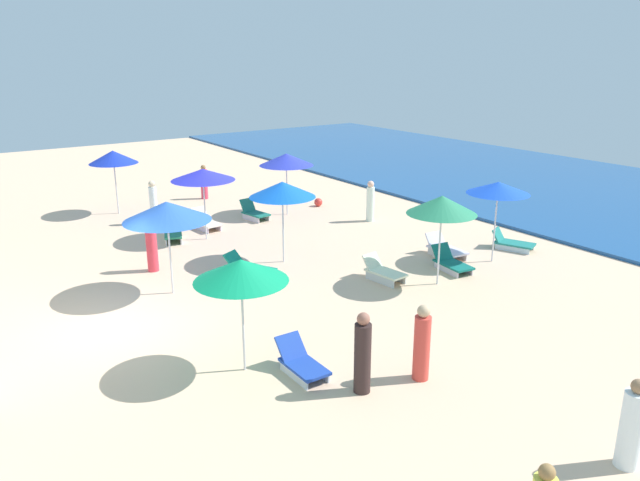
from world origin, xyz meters
name	(u,v)px	position (x,y,z in m)	size (l,w,h in m)	color
ground_plane	(110,328)	(0.00, 0.00, 0.00)	(60.00, 60.00, 0.00)	beige
ocean	(627,200)	(0.00, 22.35, 0.06)	(60.00, 15.30, 0.12)	#1C4E8B
umbrella_0	(282,189)	(-1.74, 5.89, 2.31)	(2.03, 2.03, 2.55)	silver
lounge_chair_0_0	(249,268)	(-1.30, 4.43, 0.23)	(1.63, 1.24, 0.62)	silver
umbrella_1	(442,205)	(2.36, 8.48, 2.31)	(1.93, 1.93, 2.56)	silver
lounge_chair_1_0	(383,272)	(1.27, 7.41, 0.26)	(1.37, 0.73, 0.68)	silver
lounge_chair_1_1	(451,263)	(1.76, 9.64, 0.24)	(1.43, 0.78, 0.68)	silver
umbrella_2	(203,175)	(-5.32, 4.90, 2.29)	(2.18, 2.18, 2.49)	silver
lounge_chair_2_0	(206,222)	(-6.50, 5.41, 0.26)	(1.33, 0.74, 0.74)	silver
lounge_chair_2_1	(173,233)	(-5.86, 3.90, 0.27)	(1.44, 0.99, 0.74)	silver
umbrella_3	(241,270)	(3.58, 1.72, 2.19)	(1.90, 1.90, 2.42)	silver
lounge_chair_3_0	(301,363)	(4.39, 2.59, 0.24)	(1.30, 0.61, 0.67)	silver
umbrella_4	(286,160)	(-6.60, 9.01, 2.22)	(2.14, 2.14, 2.46)	silver
lounge_chair_4_0	(254,213)	(-6.67, 7.54, 0.27)	(1.31, 0.78, 0.75)	silver
umbrella_5	(498,188)	(1.94, 11.29, 2.35)	(1.90, 1.90, 2.54)	silver
lounge_chair_5_0	(445,249)	(0.78, 10.40, 0.26)	(1.47, 0.77, 0.68)	silver
lounge_chair_5_1	(512,243)	(1.47, 12.79, 0.22)	(1.48, 1.10, 0.63)	silver
umbrella_7	(167,211)	(-1.25, 2.06, 2.30)	(2.31, 2.31, 2.56)	silver
umbrella_8	(113,157)	(-10.59, 3.44, 2.30)	(1.90, 1.90, 2.55)	silver
beachgoer_0	(370,202)	(-3.91, 11.11, 0.76)	(0.40, 0.40, 1.58)	white
beachgoer_2	(152,248)	(-3.26, 2.25, 0.72)	(0.46, 0.46, 1.54)	#EF3A48
beachgoer_3	(204,183)	(-10.99, 7.40, 0.71)	(0.40, 0.40, 1.51)	#E43A54
beachgoer_4	(422,344)	(5.90, 4.47, 0.76)	(0.45, 0.45, 1.60)	#DD453A
beachgoer_5	(632,427)	(9.75, 5.28, 0.71)	(0.51, 0.51, 1.55)	white
beachgoer_6	(363,355)	(5.62, 3.19, 0.79)	(0.39, 0.39, 1.66)	#332423
beachgoer_7	(153,203)	(-8.27, 4.12, 0.82)	(0.33, 0.33, 1.67)	white
beach_ball_0	(318,202)	(-6.97, 10.79, 0.17)	(0.35, 0.35, 0.35)	red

